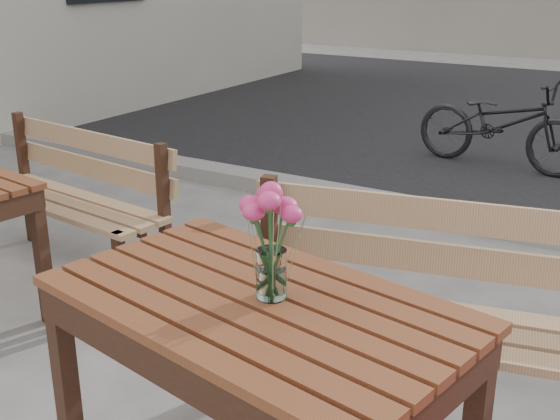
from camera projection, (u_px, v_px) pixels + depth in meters
main_table at (256, 336)px, 2.12m from camera, size 1.39×0.97×0.79m
main_bench at (441, 292)px, 2.58m from camera, size 1.60×0.76×0.96m
main_vase at (271, 227)px, 2.01m from camera, size 0.19×0.19×0.36m
second_bench at (77, 184)px, 4.01m from camera, size 1.44×0.58×0.87m
bicycle at (501, 123)px, 6.13m from camera, size 1.56×0.70×0.79m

